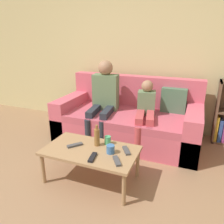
# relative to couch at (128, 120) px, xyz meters

# --- Properties ---
(ground_plane) EXTENTS (22.00, 22.00, 0.00)m
(ground_plane) POSITION_rel_couch_xyz_m (-0.14, -1.82, -0.30)
(ground_plane) COLOR #997251
(wall_back) EXTENTS (12.00, 0.06, 2.60)m
(wall_back) POSITION_rel_couch_xyz_m (-0.14, 0.60, 1.00)
(wall_back) COLOR beige
(wall_back) RESTS_ON ground_plane
(couch) EXTENTS (2.09, 0.99, 0.92)m
(couch) POSITION_rel_couch_xyz_m (0.00, 0.00, 0.00)
(couch) COLOR #DB5B70
(couch) RESTS_ON ground_plane
(coffee_table) EXTENTS (0.99, 0.56, 0.38)m
(coffee_table) POSITION_rel_couch_xyz_m (-0.06, -1.15, 0.04)
(coffee_table) COLOR #A87F56
(coffee_table) RESTS_ON ground_plane
(person_adult) EXTENTS (0.41, 0.70, 1.18)m
(person_adult) POSITION_rel_couch_xyz_m (-0.36, -0.10, 0.39)
(person_adult) COLOR #282D38
(person_adult) RESTS_ON ground_plane
(person_child) EXTENTS (0.36, 0.70, 0.93)m
(person_child) POSITION_rel_couch_xyz_m (0.29, -0.16, 0.24)
(person_child) COLOR #C6474C
(person_child) RESTS_ON ground_plane
(cup_near) EXTENTS (0.07, 0.07, 0.09)m
(cup_near) POSITION_rel_couch_xyz_m (0.06, -0.97, 0.13)
(cup_near) COLOR #4CB77A
(cup_near) RESTS_ON coffee_table
(cup_far) EXTENTS (0.09, 0.09, 0.09)m
(cup_far) POSITION_rel_couch_xyz_m (0.17, -1.14, 0.13)
(cup_far) COLOR #3D70B2
(cup_far) RESTS_ON coffee_table
(tv_remote_0) EXTENTS (0.15, 0.16, 0.02)m
(tv_remote_0) POSITION_rel_couch_xyz_m (-0.25, -1.15, 0.09)
(tv_remote_0) COLOR #47474C
(tv_remote_0) RESTS_ON coffee_table
(tv_remote_1) EXTENTS (0.07, 0.18, 0.02)m
(tv_remote_1) POSITION_rel_couch_xyz_m (0.04, -1.30, 0.09)
(tv_remote_1) COLOR black
(tv_remote_1) RESTS_ON coffee_table
(tv_remote_2) EXTENTS (0.13, 0.17, 0.02)m
(tv_remote_2) POSITION_rel_couch_xyz_m (0.31, -1.05, 0.09)
(tv_remote_2) COLOR #47474C
(tv_remote_2) RESTS_ON coffee_table
(tv_remote_3) EXTENTS (0.13, 0.17, 0.02)m
(tv_remote_3) POSITION_rel_couch_xyz_m (0.29, -1.27, 0.09)
(tv_remote_3) COLOR #47474C
(tv_remote_3) RESTS_ON coffee_table
(bottle) EXTENTS (0.06, 0.06, 0.24)m
(bottle) POSITION_rel_couch_xyz_m (-0.03, -1.04, 0.18)
(bottle) COLOR olive
(bottle) RESTS_ON coffee_table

